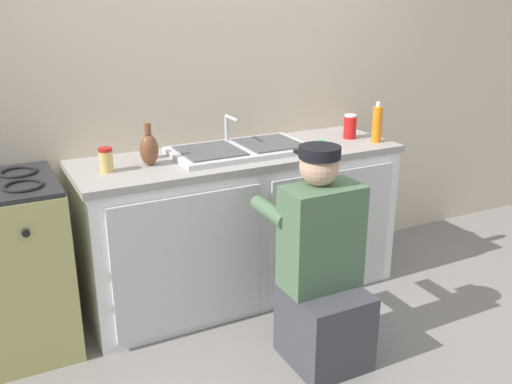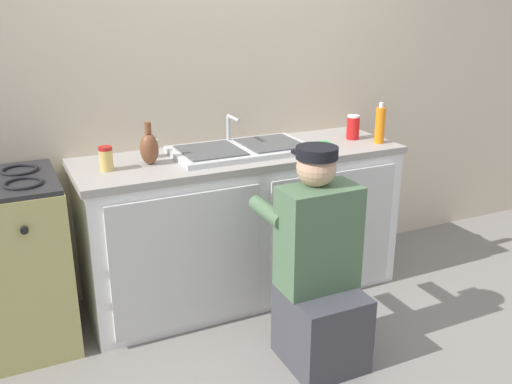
{
  "view_description": "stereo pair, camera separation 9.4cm",
  "coord_description": "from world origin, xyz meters",
  "views": [
    {
      "loc": [
        -1.37,
        -2.58,
        1.78
      ],
      "look_at": [
        0.0,
        0.1,
        0.72
      ],
      "focal_mm": 40.0,
      "sensor_mm": 36.0,
      "label": 1
    },
    {
      "loc": [
        -1.28,
        -2.63,
        1.78
      ],
      "look_at": [
        0.0,
        0.1,
        0.72
      ],
      "focal_mm": 40.0,
      "sensor_mm": 36.0,
      "label": 2
    }
  ],
  "objects": [
    {
      "name": "soap_bottle_orange",
      "position": [
        0.86,
        0.14,
        1.01
      ],
      "size": [
        0.06,
        0.06,
        0.25
      ],
      "color": "orange",
      "rests_on": "countertop"
    },
    {
      "name": "sink_double_basin",
      "position": [
        0.0,
        0.3,
        0.92
      ],
      "size": [
        0.8,
        0.44,
        0.19
      ],
      "color": "silver",
      "rests_on": "countertop"
    },
    {
      "name": "vase_decorative",
      "position": [
        -0.54,
        0.29,
        0.99
      ],
      "size": [
        0.1,
        0.1,
        0.23
      ],
      "color": "brown",
      "rests_on": "countertop"
    },
    {
      "name": "ground_plane",
      "position": [
        0.0,
        0.0,
        0.0
      ],
      "size": [
        12.0,
        12.0,
        0.0
      ],
      "primitive_type": "plane",
      "color": "gray"
    },
    {
      "name": "soda_cup_red",
      "position": [
        0.77,
        0.29,
        0.98
      ],
      "size": [
        0.08,
        0.08,
        0.15
      ],
      "color": "red",
      "rests_on": "countertop"
    },
    {
      "name": "back_wall",
      "position": [
        0.0,
        0.65,
        1.25
      ],
      "size": [
        6.0,
        0.1,
        2.5
      ],
      "primitive_type": "cube",
      "color": "beige",
      "rests_on": "ground_plane"
    },
    {
      "name": "counter_cabinet",
      "position": [
        0.0,
        0.29,
        0.43
      ],
      "size": [
        1.88,
        0.62,
        0.86
      ],
      "color": "white",
      "rests_on": "ground_plane"
    },
    {
      "name": "condiment_jar",
      "position": [
        -0.78,
        0.28,
        0.97
      ],
      "size": [
        0.07,
        0.07,
        0.13
      ],
      "color": "#DBB760",
      "rests_on": "countertop"
    },
    {
      "name": "plumber_person",
      "position": [
        0.06,
        -0.49,
        0.46
      ],
      "size": [
        0.42,
        0.61,
        1.1
      ],
      "color": "#3F3F47",
      "rests_on": "ground_plane"
    },
    {
      "name": "water_glass",
      "position": [
        -0.49,
        0.42,
        0.95
      ],
      "size": [
        0.06,
        0.06,
        0.1
      ],
      "color": "#ADC6CC",
      "rests_on": "countertop"
    },
    {
      "name": "cell_phone",
      "position": [
        0.54,
        0.23,
        0.91
      ],
      "size": [
        0.07,
        0.14,
        0.01
      ],
      "color": "black",
      "rests_on": "countertop"
    },
    {
      "name": "countertop",
      "position": [
        0.0,
        0.3,
        0.88
      ],
      "size": [
        1.92,
        0.62,
        0.04
      ],
      "primitive_type": "cube",
      "color": "#9E9993",
      "rests_on": "counter_cabinet"
    },
    {
      "name": "stove_range",
      "position": [
        -1.33,
        0.3,
        0.46
      ],
      "size": [
        0.61,
        0.62,
        0.93
      ],
      "color": "tan",
      "rests_on": "ground_plane"
    }
  ]
}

